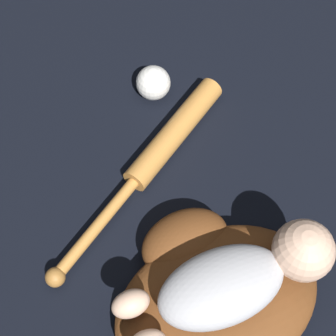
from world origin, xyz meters
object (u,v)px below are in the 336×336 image
(baseball_glove, at_px, (211,292))
(baby_figure, at_px, (242,277))
(baseball_bat, at_px, (159,151))
(baseball, at_px, (153,83))

(baseball_glove, relative_size, baby_figure, 1.07)
(baseball_glove, height_order, baby_figure, baby_figure)
(baseball_bat, bearing_deg, baseball, 74.91)
(baseball_bat, xyz_separation_m, baseball, (0.04, 0.15, 0.01))
(baseball_glove, distance_m, baseball_bat, 0.29)
(baseball_bat, distance_m, baseball, 0.16)
(baseball_glove, distance_m, baseball, 0.45)
(baseball_glove, bearing_deg, baseball_bat, 87.08)
(baseball_glove, height_order, baseball_bat, baseball_glove)
(baby_figure, bearing_deg, baseball, 87.58)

